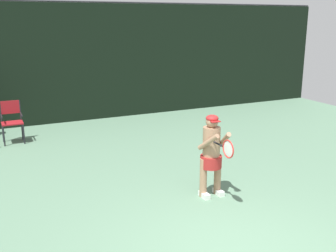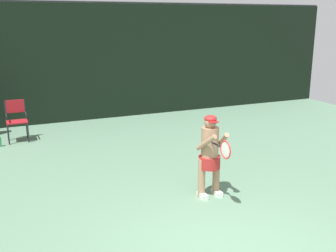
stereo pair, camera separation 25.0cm
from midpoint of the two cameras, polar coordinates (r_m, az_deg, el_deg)
backdrop_screen at (r=12.86m, az=-10.97°, el=8.80°), size 18.00×0.12×3.66m
umpire_chair at (r=11.18m, az=-20.09°, el=1.07°), size 0.52×0.44×1.08m
water_bottle at (r=10.94m, az=-22.11°, el=-2.11°), size 0.07×0.07×0.27m
tennis_player at (r=7.19m, az=6.96°, el=-3.76°), size 0.53×0.60×1.51m
tennis_racket at (r=6.63m, az=9.11°, el=-3.27°), size 0.03×0.60×0.31m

